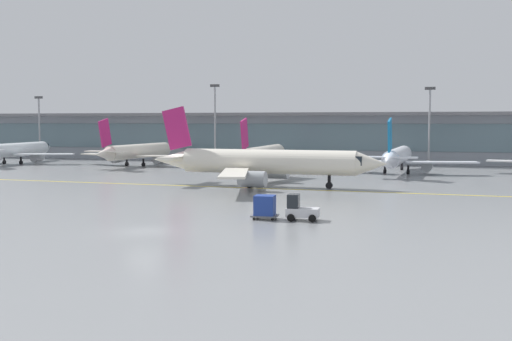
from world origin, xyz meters
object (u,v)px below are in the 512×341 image
Objects in this scene: gate_airplane_2 at (263,154)px; apron_light_mast_1 at (215,120)px; taxiing_regional_jet at (265,162)px; gate_airplane_1 at (138,152)px; baggage_tug at (300,209)px; cargo_dolly_lead at (265,206)px; apron_light_mast_0 at (39,124)px; gate_airplane_0 at (16,150)px; gate_airplane_3 at (398,157)px; apron_light_mast_2 at (429,123)px.

apron_light_mast_1 reaches higher than gate_airplane_2.
gate_airplane_1 is at bearing 139.36° from taxiing_regional_jet.
cargo_dolly_lead is at bearing 180.00° from baggage_tug.
gate_airplane_2 is at bearing -15.99° from apron_light_mast_0.
gate_airplane_0 is 1.00× the size of gate_airplane_2.
gate_airplane_0 is at bearing 91.40° from gate_airplane_3.
baggage_tug is 64.64m from apron_light_mast_2.
gate_airplane_0 is at bearing 98.66° from gate_airplane_1.
gate_airplane_2 is at bearing -150.40° from apron_light_mast_2.
taxiing_regional_jet is 44.50m from apron_light_mast_1.
apron_light_mast_1 is (-20.63, 39.08, 5.22)m from taxiing_regional_jet.
taxiing_regional_jet reaches higher than gate_airplane_0.
gate_airplane_0 is at bearing -169.61° from apron_light_mast_2.
gate_airplane_1 is at bearing -166.36° from apron_light_mast_2.
gate_airplane_0 and gate_airplane_1 have the same top height.
gate_airplane_3 is 1.93× the size of apron_light_mast_0.
apron_light_mast_1 is (10.45, 11.38, 5.64)m from gate_airplane_1.
gate_airplane_0 is 9.45× the size of baggage_tug.
gate_airplane_0 is 15.68m from apron_light_mast_0.
apron_light_mast_2 is at bearing 74.83° from cargo_dolly_lead.
taxiing_regional_jet is at bearing 107.22° from baggage_tug.
apron_light_mast_2 is at bearing -71.31° from gate_airplane_1.
gate_airplane_1 and gate_airplane_2 have the same top height.
gate_airplane_1 is (24.55, 1.55, 0.00)m from gate_airplane_0.
gate_airplane_0 is 11.52× the size of cargo_dolly_lead.
gate_airplane_3 is (45.43, -3.69, 0.00)m from gate_airplane_1.
apron_light_mast_1 reaches higher than gate_airplane_3.
gate_airplane_2 is 11.49× the size of cargo_dolly_lead.
cargo_dolly_lead is (62.10, -50.14, -1.48)m from gate_airplane_0.
apron_light_mast_1 is (-34.98, 15.07, 5.64)m from gate_airplane_3.
gate_airplane_0 reaches higher than cargo_dolly_lead.
cargo_dolly_lead is at bearing -100.96° from apron_light_mast_2.
gate_airplane_3 reaches higher than cargo_dolly_lead.
gate_airplane_3 is (21.55, -1.02, 0.00)m from gate_airplane_2.
apron_light_mast_1 is (-27.10, 63.06, 7.11)m from cargo_dolly_lead.
gate_airplane_3 is 1.83× the size of apron_light_mast_2.
apron_light_mast_1 is (-29.96, 62.85, 7.27)m from baggage_tug.
apron_light_mast_0 reaches higher than baggage_tug.
taxiing_regional_jet reaches higher than gate_airplane_3.
apron_light_mast_2 is at bearing -0.35° from apron_light_mast_0.
taxiing_regional_jet is 25.61m from baggage_tug.
apron_light_mast_1 reaches higher than gate_airplane_0.
gate_airplane_2 is at bearing 101.37° from cargo_dolly_lead.
apron_light_mast_1 reaches higher than apron_light_mast_2.
gate_airplane_3 is 1.70× the size of apron_light_mast_1.
apron_light_mast_2 is at bearing 1.06° from apron_light_mast_1.
gate_airplane_2 is at bearing 107.12° from taxiing_regional_jet.
gate_airplane_1 is at bearing -132.56° from apron_light_mast_1.
gate_airplane_1 is at bearing 123.92° from baggage_tug.
gate_airplane_3 is (69.98, -2.15, 0.00)m from gate_airplane_0.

